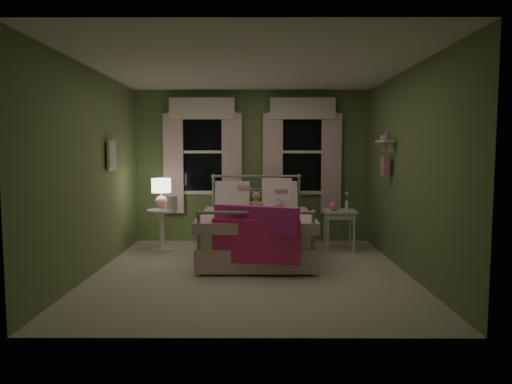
{
  "coord_description": "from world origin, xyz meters",
  "views": [
    {
      "loc": [
        0.09,
        -5.78,
        1.55
      ],
      "look_at": [
        0.07,
        0.46,
        1.0
      ],
      "focal_mm": 32.0,
      "sensor_mm": 36.0,
      "label": 1
    }
  ],
  "objects_px": {
    "child_left": "(238,191)",
    "table_lamp": "(161,190)",
    "bed": "(256,233)",
    "teddy_bear": "(256,202)",
    "child_right": "(274,190)",
    "nightstand_left": "(162,224)",
    "nightstand_right": "(340,216)"
  },
  "relations": [
    {
      "from": "teddy_bear",
      "to": "child_left",
      "type": "bearing_deg",
      "value": 150.5
    },
    {
      "from": "child_left",
      "to": "nightstand_right",
      "type": "bearing_deg",
      "value": 163.35
    },
    {
      "from": "child_right",
      "to": "bed",
      "type": "bearing_deg",
      "value": 53.19
    },
    {
      "from": "teddy_bear",
      "to": "nightstand_right",
      "type": "bearing_deg",
      "value": 7.96
    },
    {
      "from": "teddy_bear",
      "to": "nightstand_left",
      "type": "relative_size",
      "value": 0.46
    },
    {
      "from": "nightstand_right",
      "to": "teddy_bear",
      "type": "bearing_deg",
      "value": -172.04
    },
    {
      "from": "child_left",
      "to": "table_lamp",
      "type": "height_order",
      "value": "child_left"
    },
    {
      "from": "child_left",
      "to": "nightstand_left",
      "type": "height_order",
      "value": "child_left"
    },
    {
      "from": "child_right",
      "to": "table_lamp",
      "type": "xyz_separation_m",
      "value": [
        -1.76,
        0.06,
        -0.01
      ]
    },
    {
      "from": "child_right",
      "to": "teddy_bear",
      "type": "height_order",
      "value": "child_right"
    },
    {
      "from": "child_right",
      "to": "table_lamp",
      "type": "distance_m",
      "value": 1.76
    },
    {
      "from": "table_lamp",
      "to": "teddy_bear",
      "type": "bearing_deg",
      "value": -8.57
    },
    {
      "from": "table_lamp",
      "to": "bed",
      "type": "bearing_deg",
      "value": -18.51
    },
    {
      "from": "bed",
      "to": "teddy_bear",
      "type": "bearing_deg",
      "value": 91.15
    },
    {
      "from": "child_right",
      "to": "child_left",
      "type": "bearing_deg",
      "value": -4.42
    },
    {
      "from": "child_left",
      "to": "table_lamp",
      "type": "bearing_deg",
      "value": -20.57
    },
    {
      "from": "teddy_bear",
      "to": "table_lamp",
      "type": "relative_size",
      "value": 0.64
    },
    {
      "from": "child_right",
      "to": "teddy_bear",
      "type": "xyz_separation_m",
      "value": [
        -0.28,
        -0.16,
        -0.17
      ]
    },
    {
      "from": "nightstand_left",
      "to": "table_lamp",
      "type": "height_order",
      "value": "table_lamp"
    },
    {
      "from": "bed",
      "to": "teddy_bear",
      "type": "xyz_separation_m",
      "value": [
        -0.01,
        0.27,
        0.42
      ]
    },
    {
      "from": "bed",
      "to": "nightstand_right",
      "type": "height_order",
      "value": "bed"
    },
    {
      "from": "child_right",
      "to": "nightstand_right",
      "type": "bearing_deg",
      "value": 176.87
    },
    {
      "from": "child_left",
      "to": "nightstand_right",
      "type": "height_order",
      "value": "child_left"
    },
    {
      "from": "child_left",
      "to": "child_right",
      "type": "relative_size",
      "value": 0.98
    },
    {
      "from": "bed",
      "to": "nightstand_right",
      "type": "relative_size",
      "value": 3.18
    },
    {
      "from": "nightstand_right",
      "to": "table_lamp",
      "type": "bearing_deg",
      "value": 179.14
    },
    {
      "from": "bed",
      "to": "nightstand_left",
      "type": "relative_size",
      "value": 3.13
    },
    {
      "from": "child_right",
      "to": "nightstand_left",
      "type": "bearing_deg",
      "value": -6.53
    },
    {
      "from": "teddy_bear",
      "to": "nightstand_right",
      "type": "relative_size",
      "value": 0.47
    },
    {
      "from": "teddy_bear",
      "to": "nightstand_left",
      "type": "xyz_separation_m",
      "value": [
        -1.48,
        0.22,
        -0.37
      ]
    },
    {
      "from": "child_right",
      "to": "table_lamp",
      "type": "height_order",
      "value": "child_right"
    },
    {
      "from": "bed",
      "to": "teddy_bear",
      "type": "distance_m",
      "value": 0.5
    }
  ]
}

